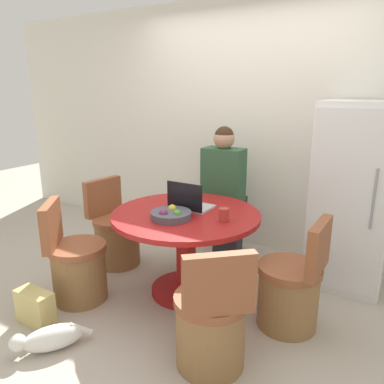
# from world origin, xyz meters

# --- Properties ---
(ground_plane) EXTENTS (12.00, 12.00, 0.00)m
(ground_plane) POSITION_xyz_m (0.00, 0.00, 0.00)
(ground_plane) COLOR #B2A899
(wall_back) EXTENTS (7.00, 0.06, 2.60)m
(wall_back) POSITION_xyz_m (0.00, 1.43, 1.30)
(wall_back) COLOR silver
(wall_back) RESTS_ON ground_plane
(refrigerator) EXTENTS (0.63, 0.64, 1.61)m
(refrigerator) POSITION_xyz_m (1.13, 1.06, 0.80)
(refrigerator) COLOR white
(refrigerator) RESTS_ON ground_plane
(dining_table) EXTENTS (1.21, 1.21, 0.72)m
(dining_table) POSITION_xyz_m (-0.00, 0.14, 0.51)
(dining_table) COLOR maroon
(dining_table) RESTS_ON ground_plane
(chair_near_left_corner) EXTENTS (0.53, 0.53, 0.84)m
(chair_near_left_corner) POSITION_xyz_m (-0.72, -0.41, 0.29)
(chair_near_left_corner) COLOR olive
(chair_near_left_corner) RESTS_ON ground_plane
(chair_near_right_corner) EXTENTS (0.53, 0.53, 0.84)m
(chair_near_right_corner) POSITION_xyz_m (0.60, -0.54, 0.29)
(chair_near_right_corner) COLOR olive
(chair_near_right_corner) RESTS_ON ground_plane
(chair_left_side) EXTENTS (0.47, 0.46, 0.84)m
(chair_left_side) POSITION_xyz_m (-0.90, 0.26, 0.29)
(chair_left_side) COLOR olive
(chair_left_side) RESTS_ON ground_plane
(chair_right_side) EXTENTS (0.46, 0.46, 0.84)m
(chair_right_side) POSITION_xyz_m (0.90, 0.12, 0.29)
(chair_right_side) COLOR olive
(chair_right_side) RESTS_ON ground_plane
(person_seated) EXTENTS (0.40, 0.37, 1.35)m
(person_seated) POSITION_xyz_m (-0.05, 0.97, 0.74)
(person_seated) COLOR #2D2D38
(person_seated) RESTS_ON ground_plane
(laptop) EXTENTS (0.33, 0.26, 0.24)m
(laptop) POSITION_xyz_m (-0.02, 0.23, 0.77)
(laptop) COLOR #B7B7BC
(laptop) RESTS_ON dining_table
(fruit_bowl) EXTENTS (0.32, 0.32, 0.09)m
(fruit_bowl) POSITION_xyz_m (-0.03, -0.04, 0.76)
(fruit_bowl) COLOR #4C4C56
(fruit_bowl) RESTS_ON dining_table
(coffee_cup) EXTENTS (0.08, 0.08, 0.10)m
(coffee_cup) POSITION_xyz_m (0.35, 0.12, 0.78)
(coffee_cup) COLOR #B2332D
(coffee_cup) RESTS_ON dining_table
(cat) EXTENTS (0.35, 0.46, 0.17)m
(cat) POSITION_xyz_m (-0.39, -0.96, 0.09)
(cat) COLOR white
(cat) RESTS_ON ground_plane
(handbag) EXTENTS (0.30, 0.14, 0.26)m
(handbag) POSITION_xyz_m (-0.73, -0.82, 0.13)
(handbag) COLOR tan
(handbag) RESTS_ON ground_plane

